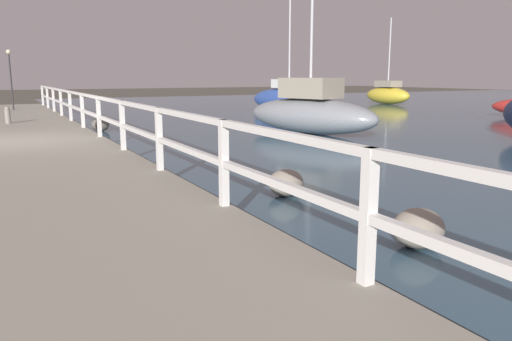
# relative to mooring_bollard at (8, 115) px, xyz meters

# --- Properties ---
(ground_plane) EXTENTS (120.00, 120.00, 0.00)m
(ground_plane) POSITION_rel_mooring_bollard_xyz_m (0.01, -5.34, -0.53)
(ground_plane) COLOR #4C473D
(dock_walkway) EXTENTS (4.26, 36.00, 0.24)m
(dock_walkway) POSITION_rel_mooring_bollard_xyz_m (0.01, -5.34, -0.41)
(dock_walkway) COLOR gray
(dock_walkway) RESTS_ON ground
(railing) EXTENTS (0.10, 32.50, 1.08)m
(railing) POSITION_rel_mooring_bollard_xyz_m (2.04, -5.34, 0.44)
(railing) COLOR white
(railing) RESTS_ON dock_walkway
(boulder_downstream) EXTENTS (0.58, 0.53, 0.44)m
(boulder_downstream) POSITION_rel_mooring_bollard_xyz_m (3.55, -15.22, -0.31)
(boulder_downstream) COLOR gray
(boulder_downstream) RESTS_ON ground
(boulder_mid_strip) EXTENTS (0.59, 0.53, 0.44)m
(boulder_mid_strip) POSITION_rel_mooring_bollard_xyz_m (2.72, -1.76, -0.31)
(boulder_mid_strip) COLOR #666056
(boulder_mid_strip) RESTS_ON ground
(boulder_near_dock) EXTENTS (0.56, 0.51, 0.42)m
(boulder_near_dock) POSITION_rel_mooring_bollard_xyz_m (3.50, -12.52, -0.32)
(boulder_near_dock) COLOR gray
(boulder_near_dock) RESTS_ON ground
(mooring_bollard) EXTENTS (0.18, 0.18, 0.58)m
(mooring_bollard) POSITION_rel_mooring_bollard_xyz_m (0.00, 0.00, 0.00)
(mooring_bollard) COLOR gray
(mooring_bollard) RESTS_ON dock_walkway
(dock_lamp) EXTENTS (0.22, 0.22, 2.80)m
(dock_lamp) POSITION_rel_mooring_bollard_xyz_m (0.45, 7.46, 1.62)
(dock_lamp) COLOR #2D2D33
(dock_lamp) RESTS_ON dock_walkway
(sailboat_gray) EXTENTS (2.96, 5.28, 7.45)m
(sailboat_gray) POSITION_rel_mooring_bollard_xyz_m (8.60, -5.57, 0.17)
(sailboat_gray) COLOR gray
(sailboat_gray) RESTS_ON water_surface
(sailboat_yellow) EXTENTS (1.44, 3.79, 5.49)m
(sailboat_yellow) POSITION_rel_mooring_bollard_xyz_m (22.64, 6.27, 0.12)
(sailboat_yellow) COLOR gold
(sailboat_yellow) RESTS_ON water_surface
(sailboat_blue) EXTENTS (1.86, 5.93, 7.40)m
(sailboat_blue) POSITION_rel_mooring_bollard_xyz_m (12.73, 2.48, 0.18)
(sailboat_blue) COLOR #2D4C9E
(sailboat_blue) RESTS_ON water_surface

